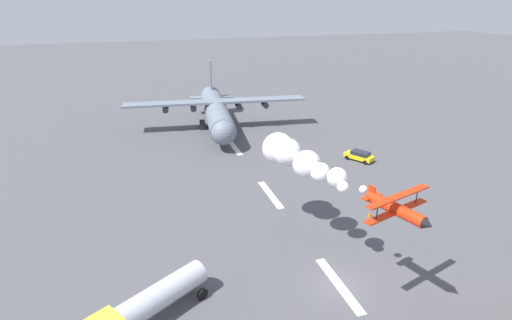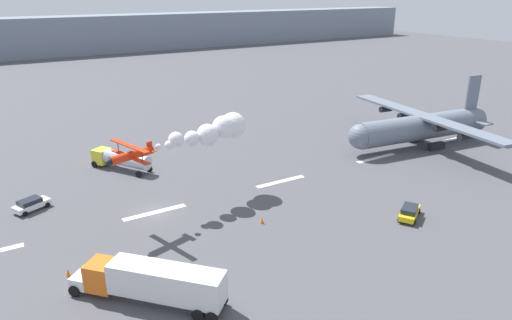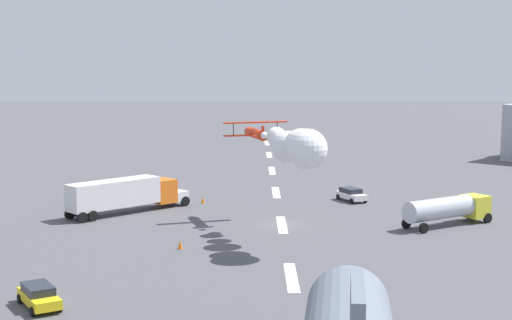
# 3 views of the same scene
# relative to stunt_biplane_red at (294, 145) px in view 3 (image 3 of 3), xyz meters

# --- Properties ---
(ground_plane) EXTENTS (440.00, 440.00, 0.00)m
(ground_plane) POSITION_rel_stunt_biplane_red_xyz_m (-8.74, -0.67, -8.97)
(ground_plane) COLOR #4C4C51
(ground_plane) RESTS_ON ground
(runway_stripe_0) EXTENTS (8.00, 0.90, 0.01)m
(runway_stripe_0) POSITION_rel_stunt_biplane_red_xyz_m (-83.87, -0.67, -8.97)
(runway_stripe_0) COLOR white
(runway_stripe_0) RESTS_ON ground
(runway_stripe_1) EXTENTS (8.00, 0.90, 0.01)m
(runway_stripe_1) POSITION_rel_stunt_biplane_red_xyz_m (-65.08, -0.67, -8.97)
(runway_stripe_1) COLOR white
(runway_stripe_1) RESTS_ON ground
(runway_stripe_2) EXTENTS (8.00, 0.90, 0.01)m
(runway_stripe_2) POSITION_rel_stunt_biplane_red_xyz_m (-46.30, -0.67, -8.97)
(runway_stripe_2) COLOR white
(runway_stripe_2) RESTS_ON ground
(runway_stripe_3) EXTENTS (8.00, 0.90, 0.01)m
(runway_stripe_3) POSITION_rel_stunt_biplane_red_xyz_m (-27.52, -0.67, -8.97)
(runway_stripe_3) COLOR white
(runway_stripe_3) RESTS_ON ground
(runway_stripe_4) EXTENTS (8.00, 0.90, 0.01)m
(runway_stripe_4) POSITION_rel_stunt_biplane_red_xyz_m (-8.74, -0.67, -8.97)
(runway_stripe_4) COLOR white
(runway_stripe_4) RESTS_ON ground
(runway_stripe_5) EXTENTS (8.00, 0.90, 0.01)m
(runway_stripe_5) POSITION_rel_stunt_biplane_red_xyz_m (10.05, -0.67, -8.97)
(runway_stripe_5) COLOR white
(runway_stripe_5) RESTS_ON ground
(stunt_biplane_red) EXTENTS (19.89, 9.24, 3.42)m
(stunt_biplane_red) POSITION_rel_stunt_biplane_red_xyz_m (0.00, 0.00, 0.00)
(stunt_biplane_red) COLOR red
(semi_truck_orange) EXTENTS (11.82, 12.36, 3.70)m
(semi_truck_orange) POSITION_rel_stunt_biplane_red_xyz_m (-14.74, -17.24, -6.85)
(semi_truck_orange) COLOR silver
(semi_truck_orange) RESTS_ON ground
(fuel_tanker_truck) EXTENTS (7.46, 9.84, 2.90)m
(fuel_tanker_truck) POSITION_rel_stunt_biplane_red_xyz_m (-8.19, 15.79, -7.22)
(fuel_tanker_truck) COLOR yellow
(fuel_tanker_truck) RESTS_ON ground
(followme_car_yellow) EXTENTS (4.80, 3.87, 1.52)m
(followme_car_yellow) POSITION_rel_stunt_biplane_red_xyz_m (17.12, -17.91, -8.16)
(followme_car_yellow) COLOR yellow
(followme_car_yellow) RESTS_ON ground
(airport_staff_sedan) EXTENTS (4.65, 3.44, 1.52)m
(airport_staff_sedan) POSITION_rel_stunt_biplane_red_xyz_m (-21.68, 7.92, -8.16)
(airport_staff_sedan) COLOR white
(airport_staff_sedan) RESTS_ON ground
(traffic_cone_near) EXTENTS (0.44, 0.44, 0.75)m
(traffic_cone_near) POSITION_rel_stunt_biplane_red_xyz_m (-20.48, -9.29, -8.60)
(traffic_cone_near) COLOR orange
(traffic_cone_near) RESTS_ON ground
(traffic_cone_far) EXTENTS (0.44, 0.44, 0.75)m
(traffic_cone_far) POSITION_rel_stunt_biplane_red_xyz_m (1.16, -9.93, -8.60)
(traffic_cone_far) COLOR orange
(traffic_cone_far) RESTS_ON ground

